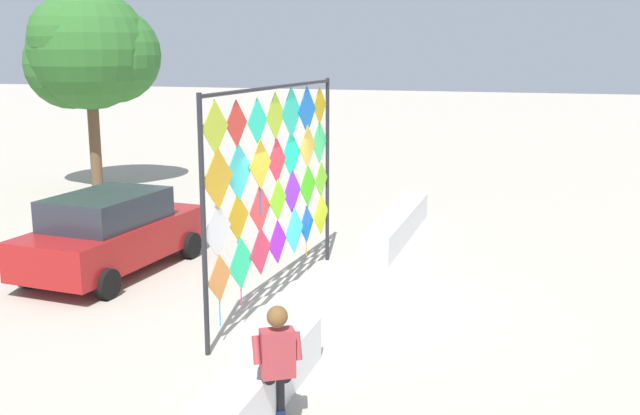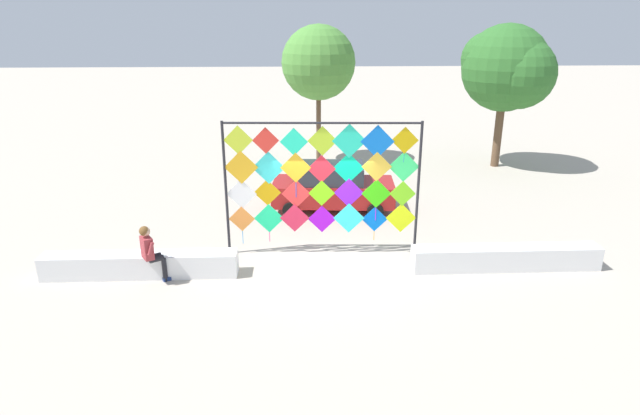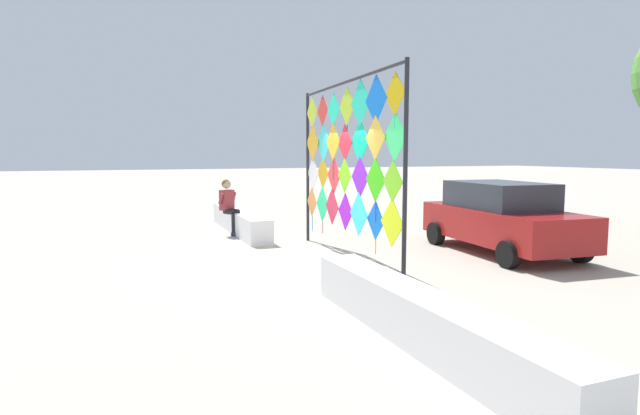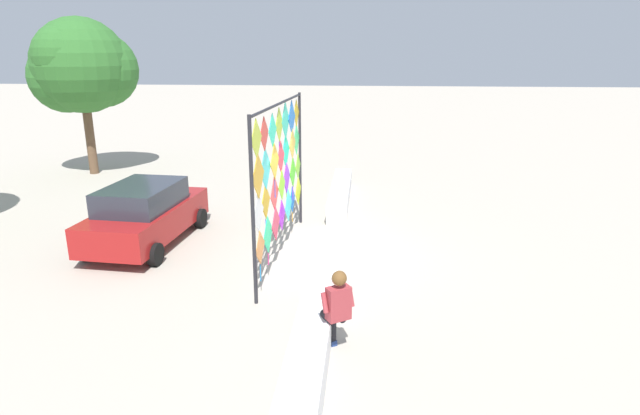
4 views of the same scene
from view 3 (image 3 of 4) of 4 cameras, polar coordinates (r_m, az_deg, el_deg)
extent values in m
plane|color=#ADA393|center=(9.90, -1.69, -6.22)|extent=(120.00, 120.00, 0.00)
cube|color=white|center=(13.97, -8.86, -1.50)|extent=(4.59, 0.54, 0.58)
cube|color=white|center=(5.88, 11.19, -12.02)|extent=(4.59, 0.54, 0.58)
cylinder|color=#232328|center=(12.32, -1.36, 4.37)|extent=(0.07, 0.07, 3.49)
cylinder|color=#232328|center=(7.85, 9.36, 3.36)|extent=(0.07, 0.07, 3.49)
cylinder|color=#232328|center=(10.13, 2.86, 13.62)|extent=(4.84, 0.30, 0.06)
cube|color=orange|center=(12.02, -0.90, 0.62)|extent=(0.67, 0.05, 0.67)
cylinder|color=#168BE5|center=(12.08, -0.85, -1.81)|extent=(0.02, 0.02, 0.35)
cube|color=#1CE68B|center=(11.36, 0.26, 0.36)|extent=(0.78, 0.05, 0.78)
cylinder|color=#E51674|center=(11.43, 0.30, -2.22)|extent=(0.02, 0.02, 0.26)
cube|color=#DB2546|center=(10.74, 1.34, 0.11)|extent=(0.75, 0.05, 0.75)
cube|color=#9B10D9|center=(10.10, 2.81, -0.46)|extent=(0.72, 0.05, 0.72)
cube|color=#31EAEB|center=(9.46, 4.27, -0.72)|extent=(0.80, 0.05, 0.80)
cube|color=blue|center=(8.87, 6.13, -1.42)|extent=(0.67, 0.05, 0.67)
cylinder|color=orange|center=(8.95, 6.15, -4.34)|extent=(0.02, 0.02, 0.25)
cube|color=#E5F814|center=(8.25, 7.91, -1.69)|extent=(0.78, 0.05, 0.78)
cube|color=white|center=(11.96, -0.77, 3.77)|extent=(0.77, 0.05, 0.77)
cube|color=#CF950B|center=(11.34, 0.31, 3.84)|extent=(0.69, 0.05, 0.69)
cylinder|color=blue|center=(11.37, 0.36, 1.49)|extent=(0.02, 0.02, 0.24)
cube|color=red|center=(10.65, 1.54, 3.56)|extent=(0.74, 0.05, 0.74)
cylinder|color=#16E5E4|center=(10.69, 1.58, 0.81)|extent=(0.02, 0.02, 0.28)
cube|color=#75D913|center=(10.04, 2.71, 3.54)|extent=(0.67, 0.05, 0.67)
cube|color=#811BF6|center=(9.42, 4.42, 3.37)|extent=(0.75, 0.05, 0.75)
cylinder|color=#85E516|center=(9.46, 4.45, 0.42)|extent=(0.02, 0.02, 0.22)
cube|color=#36D50F|center=(8.78, 6.12, 3.06)|extent=(0.75, 0.05, 0.75)
cylinder|color=#BC16E5|center=(8.83, 6.14, -0.51)|extent=(0.02, 0.02, 0.35)
cube|color=#76DE1C|center=(8.19, 8.00, 2.84)|extent=(0.66, 0.04, 0.66)
cube|color=gold|center=(11.92, -0.83, 7.15)|extent=(0.85, 0.05, 0.85)
cube|color=#33D4D0|center=(11.29, 0.38, 7.12)|extent=(0.83, 0.05, 0.83)
cube|color=gold|center=(10.64, 1.45, 7.24)|extent=(0.77, 0.05, 0.77)
cylinder|color=blue|center=(10.65, 1.49, 4.12)|extent=(0.02, 0.02, 0.39)
cube|color=red|center=(10.05, 2.75, 7.13)|extent=(0.71, 0.05, 0.71)
cube|color=#08D495|center=(9.44, 4.42, 7.25)|extent=(0.79, 0.05, 0.79)
cylinder|color=#E51656|center=(9.44, 4.45, 3.65)|extent=(0.02, 0.02, 0.40)
cube|color=gold|center=(8.79, 6.11, 7.63)|extent=(0.75, 0.05, 0.75)
cylinder|color=blue|center=(8.79, 6.13, 4.05)|extent=(0.02, 0.02, 0.35)
cube|color=#39F878|center=(8.19, 8.27, 7.70)|extent=(0.78, 0.05, 0.78)
cube|color=#C3DB2D|center=(11.99, -0.89, 10.42)|extent=(0.73, 0.05, 0.73)
cylinder|color=#3216E5|center=(11.97, -0.84, 7.70)|extent=(0.02, 0.02, 0.41)
cube|color=red|center=(11.37, 0.28, 10.60)|extent=(0.66, 0.04, 0.66)
cube|color=#22F9BE|center=(10.71, 1.49, 10.71)|extent=(0.69, 0.05, 0.69)
cube|color=#B9E429|center=(10.07, 2.97, 11.12)|extent=(0.74, 0.05, 0.74)
cylinder|color=#4516E5|center=(10.04, 3.00, 8.13)|extent=(0.02, 0.02, 0.31)
cube|color=#24E5B9|center=(9.47, 4.45, 11.43)|extent=(0.85, 0.05, 0.85)
cylinder|color=#E51646|center=(9.43, 4.48, 7.52)|extent=(0.02, 0.02, 0.44)
cube|color=blue|center=(8.84, 6.18, 11.72)|extent=(0.83, 0.05, 0.83)
cylinder|color=orange|center=(8.80, 6.19, 7.79)|extent=(0.02, 0.02, 0.38)
cube|color=gold|center=(8.25, 8.25, 12.32)|extent=(0.67, 0.05, 0.67)
cylinder|color=blue|center=(8.21, 8.27, 9.25)|extent=(0.02, 0.02, 0.21)
cylinder|color=black|center=(13.29, -9.49, -1.89)|extent=(0.11, 0.11, 0.58)
cylinder|color=black|center=(13.36, -9.99, -0.48)|extent=(0.34, 0.28, 0.13)
cube|color=navy|center=(13.28, -9.29, -2.96)|extent=(0.26, 0.21, 0.09)
cylinder|color=black|center=(13.41, -8.97, -1.81)|extent=(0.11, 0.11, 0.58)
cylinder|color=black|center=(13.48, -9.47, -0.41)|extent=(0.34, 0.28, 0.13)
cube|color=navy|center=(13.40, -8.77, -2.87)|extent=(0.26, 0.21, 0.09)
cube|color=#993338|center=(13.50, -10.22, 0.82)|extent=(0.36, 0.41, 0.52)
sphere|color=tan|center=(13.47, -10.25, 2.52)|extent=(0.22, 0.22, 0.22)
sphere|color=brown|center=(13.49, -10.31, 2.58)|extent=(0.22, 0.22, 0.22)
cylinder|color=#993338|center=(13.33, -10.85, 0.96)|extent=(0.19, 0.16, 0.31)
cylinder|color=#993338|center=(13.64, -9.49, 1.10)|extent=(0.19, 0.16, 0.31)
cube|color=maroon|center=(11.55, 19.43, -1.79)|extent=(3.94, 1.93, 0.68)
cube|color=#282D38|center=(11.60, 19.14, 1.30)|extent=(2.25, 1.60, 0.55)
cylinder|color=black|center=(11.15, 26.78, -4.14)|extent=(0.52, 0.24, 0.51)
cylinder|color=black|center=(10.09, 20.04, -4.87)|extent=(0.52, 0.24, 0.51)
cylinder|color=black|center=(13.12, 18.86, -2.38)|extent=(0.52, 0.24, 0.51)
cylinder|color=black|center=(12.23, 12.63, -2.80)|extent=(0.52, 0.24, 0.51)
camera|label=1|loc=(20.11, -21.74, 11.13)|focal=41.64mm
camera|label=2|loc=(13.44, -64.40, 18.57)|focal=29.65mm
camera|label=4|loc=(20.57, -15.46, 12.57)|focal=29.56mm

